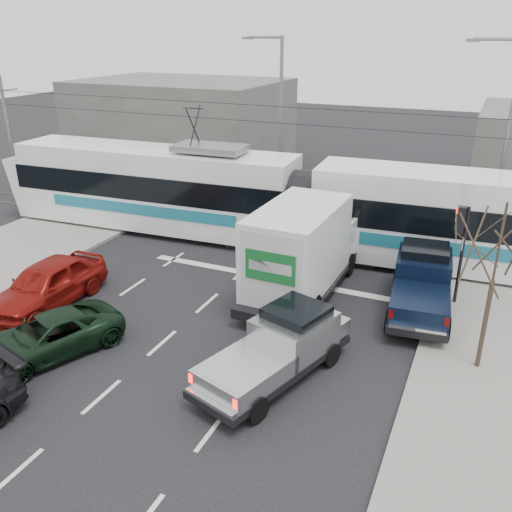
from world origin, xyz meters
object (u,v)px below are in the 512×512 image
at_px(street_lamp_far, 278,111).
at_px(red_car, 47,284).
at_px(traffic_signal, 461,234).
at_px(navy_pickup, 422,282).
at_px(green_car, 49,336).
at_px(bare_tree, 498,251).
at_px(street_lamp_near, 504,132).
at_px(tram, 304,204).
at_px(box_truck, 304,250).
at_px(silver_pickup, 281,346).

relative_size(street_lamp_far, red_car, 1.84).
bearing_deg(street_lamp_far, traffic_signal, -41.72).
relative_size(navy_pickup, green_car, 1.19).
distance_m(bare_tree, red_car, 14.91).
xyz_separation_m(bare_tree, street_lamp_near, (-0.29, 11.50, 1.32)).
bearing_deg(red_car, street_lamp_far, 80.14).
distance_m(tram, box_truck, 4.61).
distance_m(bare_tree, silver_pickup, 6.44).
bearing_deg(box_truck, traffic_signal, 15.50).
height_order(bare_tree, navy_pickup, bare_tree).
xyz_separation_m(bare_tree, silver_pickup, (-5.21, -2.51, -2.84)).
distance_m(street_lamp_near, navy_pickup, 9.43).
distance_m(street_lamp_far, red_car, 16.25).
distance_m(navy_pickup, red_car, 13.37).
bearing_deg(box_truck, navy_pickup, 8.20).
height_order(traffic_signal, silver_pickup, traffic_signal).
relative_size(street_lamp_far, navy_pickup, 1.69).
xyz_separation_m(street_lamp_near, box_truck, (-6.09, -8.83, -3.34)).
distance_m(traffic_signal, silver_pickup, 7.89).
bearing_deg(navy_pickup, traffic_signal, 32.99).
relative_size(silver_pickup, red_car, 1.14).
bearing_deg(street_lamp_far, bare_tree, -48.88).
height_order(bare_tree, red_car, bare_tree).
bearing_deg(street_lamp_near, silver_pickup, -109.36).
distance_m(tram, navy_pickup, 6.98).
bearing_deg(traffic_signal, box_truck, -165.84).
bearing_deg(bare_tree, street_lamp_near, 91.42).
xyz_separation_m(traffic_signal, box_truck, (-5.25, -1.32, -0.97)).
distance_m(street_lamp_near, box_truck, 11.23).
relative_size(traffic_signal, tram, 0.12).
bearing_deg(red_car, bare_tree, 7.68).
height_order(silver_pickup, box_truck, box_truck).
distance_m(street_lamp_near, tram, 9.31).
relative_size(tram, red_car, 6.05).
bearing_deg(silver_pickup, red_car, -166.21).
relative_size(street_lamp_far, box_truck, 1.24).
bearing_deg(tram, silver_pickup, -77.49).
height_order(box_truck, navy_pickup, box_truck).
height_order(street_lamp_far, tram, street_lamp_far).
bearing_deg(navy_pickup, green_car, -148.71).
xyz_separation_m(bare_tree, traffic_signal, (-1.13, 4.00, -1.05)).
height_order(navy_pickup, green_car, navy_pickup).
bearing_deg(bare_tree, box_truck, 157.25).
bearing_deg(silver_pickup, navy_pickup, 78.96).
bearing_deg(navy_pickup, street_lamp_near, 71.49).
bearing_deg(navy_pickup, bare_tree, -62.13).
bearing_deg(green_car, box_truck, 73.97).
distance_m(silver_pickup, red_car, 9.29).
bearing_deg(tram, navy_pickup, -36.83).
relative_size(traffic_signal, green_car, 0.80).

